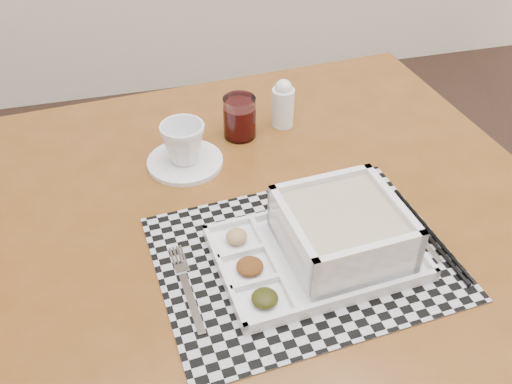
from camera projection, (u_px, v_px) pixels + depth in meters
dining_table at (276, 249)px, 1.06m from camera, size 1.11×1.11×0.77m
placemat at (303, 257)px, 0.93m from camera, size 0.49×0.39×0.00m
serving_tray at (334, 238)px, 0.91m from camera, size 0.34×0.24×0.09m
fork at (188, 285)px, 0.88m from camera, size 0.03×0.19×0.00m
spoon at (398, 210)px, 1.01m from camera, size 0.04×0.18×0.01m
chopsticks at (429, 234)px, 0.96m from camera, size 0.04×0.24×0.01m
saucer at (185, 162)px, 1.13m from camera, size 0.15×0.15×0.01m
cup at (183, 143)px, 1.10m from camera, size 0.11×0.11×0.08m
juice_glass at (240, 119)px, 1.18m from camera, size 0.07×0.07×0.09m
creamer_bottle at (283, 104)px, 1.21m from camera, size 0.05×0.05×0.11m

